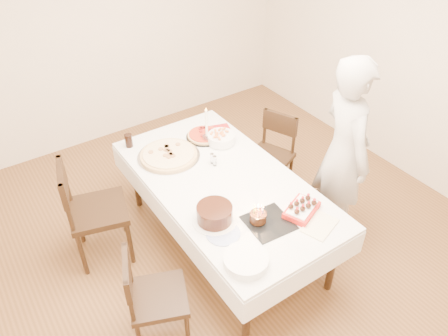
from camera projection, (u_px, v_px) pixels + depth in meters
floor at (238, 244)px, 4.16m from camera, size 5.00×5.00×0.00m
wall_back at (113, 27)px, 4.98m from camera, size 4.50×0.04×2.70m
wall_right at (425, 56)px, 4.34m from camera, size 0.04×5.00×2.70m
dining_table at (224, 213)px, 3.95m from camera, size 1.64×2.36×0.75m
chair_right_savory at (269, 158)px, 4.50m from camera, size 0.60×0.60×0.90m
chair_left_savory at (99, 211)px, 3.78m from camera, size 0.64×0.64×1.03m
chair_left_dessert at (159, 297)px, 3.17m from camera, size 0.58×0.58×0.87m
person at (344, 154)px, 3.79m from camera, size 0.63×0.76×1.80m
pizza_white at (169, 155)px, 3.99m from camera, size 0.59×0.59×0.04m
pizza_pepperoni at (204, 135)px, 4.25m from camera, size 0.41×0.41×0.04m
red_placemat at (219, 132)px, 4.34m from camera, size 0.32×0.32×0.01m
pasta_bowl at (221, 138)px, 4.16m from camera, size 0.34×0.34×0.08m
taper_candle at (206, 125)px, 4.08m from camera, size 0.09×0.09×0.38m
shaker_pair at (215, 161)px, 3.87m from camera, size 0.09×0.09×0.10m
cola_glass at (129, 141)px, 4.10m from camera, size 0.09×0.09×0.13m
layer_cake at (215, 214)px, 3.31m from camera, size 0.45×0.45×0.14m
cake_board at (269, 223)px, 3.33m from camera, size 0.36×0.36×0.01m
birthday_cake at (258, 214)px, 3.29m from camera, size 0.15×0.15×0.14m
strawberry_box at (302, 209)px, 3.40m from camera, size 0.35×0.29×0.07m
box_lid at (320, 226)px, 3.30m from camera, size 0.33×0.27×0.02m
plate_stack at (246, 260)px, 2.99m from camera, size 0.32×0.32×0.06m
china_plate at (223, 233)px, 3.23m from camera, size 0.31×0.31×0.01m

